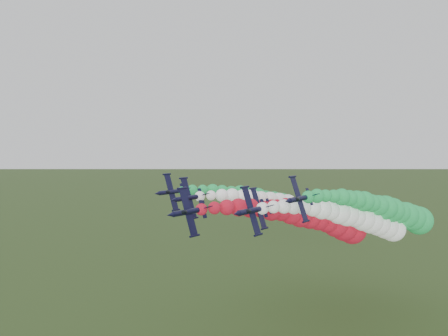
{
  "coord_description": "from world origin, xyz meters",
  "views": [
    {
      "loc": [
        62.88,
        -82.26,
        56.4
      ],
      "look_at": [
        -1.3,
        -1.36,
        50.81
      ],
      "focal_mm": 35.0,
      "sensor_mm": 36.0,
      "label": 1
    }
  ],
  "objects_px": {
    "jet_inner_right": "(364,220)",
    "jet_outer_right": "(396,212)",
    "jet_lead": "(321,221)",
    "jet_inner_left": "(306,210)",
    "jet_trail": "(355,217)",
    "jet_outer_left": "(286,205)"
  },
  "relations": [
    {
      "from": "jet_lead",
      "to": "jet_inner_left",
      "type": "relative_size",
      "value": 1.01
    },
    {
      "from": "jet_inner_right",
      "to": "jet_lead",
      "type": "bearing_deg",
      "value": -145.62
    },
    {
      "from": "jet_lead",
      "to": "jet_trail",
      "type": "distance_m",
      "value": 22.14
    },
    {
      "from": "jet_inner_right",
      "to": "jet_outer_left",
      "type": "bearing_deg",
      "value": 160.11
    },
    {
      "from": "jet_inner_right",
      "to": "jet_outer_left",
      "type": "distance_m",
      "value": 36.24
    },
    {
      "from": "jet_lead",
      "to": "jet_inner_left",
      "type": "xyz_separation_m",
      "value": [
        -11.43,
        12.58,
        0.9
      ]
    },
    {
      "from": "jet_outer_left",
      "to": "jet_trail",
      "type": "height_order",
      "value": "jet_outer_left"
    },
    {
      "from": "jet_inner_left",
      "to": "jet_trail",
      "type": "bearing_deg",
      "value": 35.35
    },
    {
      "from": "jet_trail",
      "to": "jet_inner_right",
      "type": "bearing_deg",
      "value": -59.86
    },
    {
      "from": "jet_outer_right",
      "to": "jet_inner_left",
      "type": "bearing_deg",
      "value": -163.13
    },
    {
      "from": "jet_inner_right",
      "to": "jet_outer_right",
      "type": "xyz_separation_m",
      "value": [
        5.33,
        13.66,
        1.2
      ]
    },
    {
      "from": "jet_inner_right",
      "to": "jet_outer_left",
      "type": "xyz_separation_m",
      "value": [
        -34.08,
        12.33,
        0.21
      ]
    },
    {
      "from": "jet_lead",
      "to": "jet_outer_right",
      "type": "distance_m",
      "value": 26.23
    },
    {
      "from": "jet_lead",
      "to": "jet_outer_right",
      "type": "xyz_separation_m",
      "value": [
        15.83,
        20.84,
        1.77
      ]
    },
    {
      "from": "jet_lead",
      "to": "jet_outer_right",
      "type": "height_order",
      "value": "jet_outer_right"
    },
    {
      "from": "jet_outer_left",
      "to": "jet_trail",
      "type": "relative_size",
      "value": 1.01
    },
    {
      "from": "jet_inner_left",
      "to": "jet_outer_right",
      "type": "distance_m",
      "value": 28.5
    },
    {
      "from": "jet_lead",
      "to": "jet_inner_right",
      "type": "xyz_separation_m",
      "value": [
        10.5,
        7.18,
        0.57
      ]
    },
    {
      "from": "jet_inner_left",
      "to": "jet_trail",
      "type": "relative_size",
      "value": 1.0
    },
    {
      "from": "jet_trail",
      "to": "jet_lead",
      "type": "bearing_deg",
      "value": -94.88
    },
    {
      "from": "jet_inner_left",
      "to": "jet_trail",
      "type": "height_order",
      "value": "jet_inner_left"
    },
    {
      "from": "jet_outer_right",
      "to": "jet_trail",
      "type": "relative_size",
      "value": 1.01
    }
  ]
}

